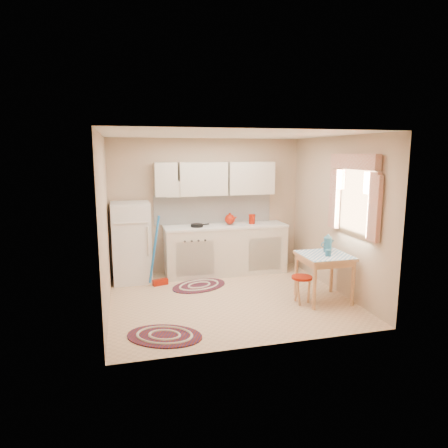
{
  "coord_description": "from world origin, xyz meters",
  "views": [
    {
      "loc": [
        -1.55,
        -5.72,
        2.25
      ],
      "look_at": [
        -0.01,
        0.25,
        1.14
      ],
      "focal_mm": 32.0,
      "sensor_mm": 36.0,
      "label": 1
    }
  ],
  "objects_px": {
    "fridge": "(132,242)",
    "base_cabinets": "(225,250)",
    "stool": "(301,290)",
    "table": "(324,278)"
  },
  "relations": [
    {
      "from": "table",
      "to": "stool",
      "type": "relative_size",
      "value": 1.71
    },
    {
      "from": "base_cabinets",
      "to": "table",
      "type": "xyz_separation_m",
      "value": [
        1.1,
        -1.74,
        -0.08
      ]
    },
    {
      "from": "fridge",
      "to": "stool",
      "type": "height_order",
      "value": "fridge"
    },
    {
      "from": "fridge",
      "to": "table",
      "type": "height_order",
      "value": "fridge"
    },
    {
      "from": "table",
      "to": "stool",
      "type": "xyz_separation_m",
      "value": [
        -0.38,
        -0.03,
        -0.15
      ]
    },
    {
      "from": "fridge",
      "to": "base_cabinets",
      "type": "bearing_deg",
      "value": 1.68
    },
    {
      "from": "table",
      "to": "base_cabinets",
      "type": "bearing_deg",
      "value": 122.27
    },
    {
      "from": "fridge",
      "to": "table",
      "type": "distance_m",
      "value": 3.29
    },
    {
      "from": "base_cabinets",
      "to": "stool",
      "type": "relative_size",
      "value": 5.36
    },
    {
      "from": "stool",
      "to": "fridge",
      "type": "bearing_deg",
      "value": 144.69
    }
  ]
}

